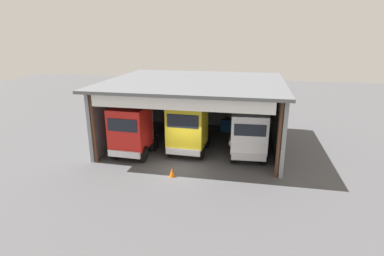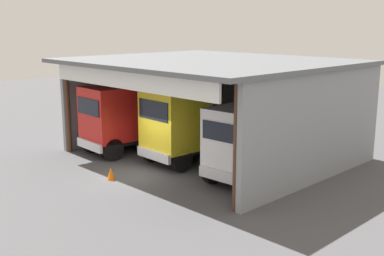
% 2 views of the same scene
% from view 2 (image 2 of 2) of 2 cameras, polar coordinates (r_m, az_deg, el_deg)
% --- Properties ---
extents(ground_plane, '(80.00, 80.00, 0.00)m').
position_cam_2_polar(ground_plane, '(21.74, -6.87, -5.71)').
color(ground_plane, '#4C4C4F').
rests_on(ground_plane, ground).
extents(workshop_shed, '(12.76, 11.27, 4.97)m').
position_cam_2_polar(workshop_shed, '(24.89, 3.80, 4.82)').
color(workshop_shed, gray).
rests_on(workshop_shed, ground).
extents(truck_red_left_bay, '(2.59, 4.31, 3.56)m').
position_cam_2_polar(truck_red_left_bay, '(25.13, -9.50, 1.08)').
color(truck_red_left_bay, red).
rests_on(truck_red_left_bay, ground).
extents(truck_yellow_right_bay, '(2.67, 4.66, 3.79)m').
position_cam_2_polar(truck_yellow_right_bay, '(23.02, -1.75, 0.54)').
color(truck_yellow_right_bay, yellow).
rests_on(truck_yellow_right_bay, ground).
extents(truck_white_center_right_bay, '(2.65, 4.68, 3.32)m').
position_cam_2_polar(truck_white_center_right_bay, '(20.16, 5.99, -2.01)').
color(truck_white_center_right_bay, white).
rests_on(truck_white_center_right_bay, ground).
extents(oil_drum, '(0.58, 0.58, 0.95)m').
position_cam_2_polar(oil_drum, '(27.01, 11.70, -1.27)').
color(oil_drum, gold).
rests_on(oil_drum, ground).
extents(tool_cart, '(0.90, 0.60, 1.00)m').
position_cam_2_polar(tool_cart, '(26.29, 11.02, -1.55)').
color(tool_cart, '#1E59A5').
rests_on(tool_cart, ground).
extents(traffic_cone, '(0.36, 0.36, 0.56)m').
position_cam_2_polar(traffic_cone, '(21.32, -9.60, -5.37)').
color(traffic_cone, orange).
rests_on(traffic_cone, ground).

